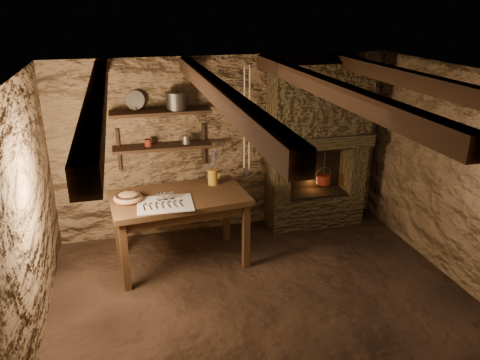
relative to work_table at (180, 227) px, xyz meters
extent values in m
plane|color=black|center=(0.75, -1.14, -0.49)|extent=(4.50, 4.50, 0.00)
cube|color=#4F3925|center=(0.75, 0.86, 0.71)|extent=(4.50, 0.04, 2.40)
cube|color=#4F3925|center=(0.75, -3.14, 0.71)|extent=(4.50, 0.04, 2.40)
cube|color=#4F3925|center=(-1.50, -1.14, 0.71)|extent=(0.04, 4.00, 2.40)
cube|color=#4F3925|center=(3.00, -1.14, 0.71)|extent=(0.04, 4.00, 2.40)
cube|color=black|center=(0.75, -1.14, 1.91)|extent=(4.50, 4.00, 0.04)
cube|color=black|center=(-0.75, -1.14, 1.82)|extent=(0.14, 3.95, 0.16)
cube|color=black|center=(0.25, -1.14, 1.82)|extent=(0.14, 3.95, 0.16)
cube|color=black|center=(1.25, -1.14, 1.82)|extent=(0.14, 3.95, 0.16)
cube|color=black|center=(2.25, -1.14, 1.82)|extent=(0.14, 3.95, 0.16)
cube|color=black|center=(-0.10, 0.70, 0.81)|extent=(1.25, 0.30, 0.04)
cube|color=black|center=(-0.10, 0.70, 1.26)|extent=(1.25, 0.30, 0.04)
cube|color=#3C301E|center=(2.00, 0.62, -0.26)|extent=(1.35, 0.45, 0.45)
cube|color=#3C301E|center=(1.44, 0.62, 0.34)|extent=(0.23, 0.45, 0.75)
cube|color=#3C301E|center=(2.57, 0.62, 0.34)|extent=(0.23, 0.45, 0.75)
cube|color=#3C301E|center=(2.00, 0.59, 0.79)|extent=(1.43, 0.51, 0.16)
cube|color=#3C301E|center=(2.00, 0.62, 1.34)|extent=(1.35, 0.45, 0.94)
cube|color=black|center=(2.00, 0.82, 0.34)|extent=(0.90, 0.06, 0.75)
cube|color=#382313|center=(0.00, 0.00, 0.38)|extent=(1.66, 1.05, 0.07)
cube|color=#382313|center=(0.00, 0.00, 0.28)|extent=(1.51, 0.90, 0.11)
cube|color=beige|center=(-0.18, -0.22, 0.42)|extent=(0.64, 0.53, 0.01)
cylinder|color=#9F711E|center=(0.46, 0.25, 0.51)|extent=(0.16, 0.16, 0.20)
torus|color=#9F711E|center=(0.53, 0.25, 0.53)|extent=(0.02, 0.11, 0.11)
ellipsoid|color=#946440|center=(-0.58, -0.02, 0.46)|extent=(0.38, 0.38, 0.12)
cylinder|color=#32302D|center=(0.11, 0.70, 1.38)|extent=(0.35, 0.35, 0.20)
cylinder|color=gray|center=(-0.39, 0.80, 1.40)|extent=(0.26, 0.18, 0.24)
cylinder|color=#581B11|center=(-0.27, 0.70, 0.88)|extent=(0.11, 0.11, 0.09)
cylinder|color=maroon|center=(2.11, 0.58, 0.20)|extent=(0.19, 0.19, 0.13)
torus|color=#32302D|center=(2.11, 0.58, 0.28)|extent=(0.21, 0.01, 0.21)
cylinder|color=#32302D|center=(2.11, 0.58, 0.45)|extent=(0.01, 0.01, 0.44)
camera|label=1|loc=(-0.56, -5.09, 2.57)|focal=35.00mm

